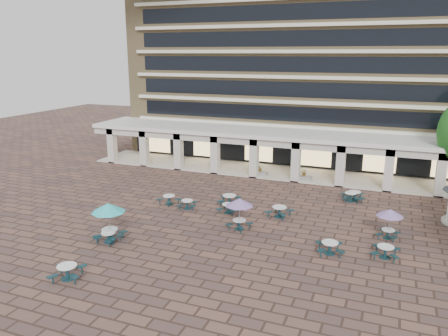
{
  "coord_description": "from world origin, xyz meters",
  "views": [
    {
      "loc": [
        10.52,
        -28.19,
        12.15
      ],
      "look_at": [
        -1.67,
        3.0,
        3.3
      ],
      "focal_mm": 35.0,
      "sensor_mm": 36.0,
      "label": 1
    }
  ],
  "objects_px": {
    "planter_left": "(260,172)",
    "picnic_table_0": "(67,271)",
    "picnic_table_1": "(108,236)",
    "planter_right": "(304,177)",
    "picnic_table_2": "(330,247)"
  },
  "relations": [
    {
      "from": "picnic_table_1",
      "to": "planter_left",
      "type": "distance_m",
      "value": 19.6
    },
    {
      "from": "picnic_table_1",
      "to": "planter_right",
      "type": "xyz_separation_m",
      "value": [
        9.2,
        19.03,
        0.01
      ]
    },
    {
      "from": "picnic_table_0",
      "to": "planter_right",
      "type": "xyz_separation_m",
      "value": [
        8.41,
        23.9,
        -0.06
      ]
    },
    {
      "from": "picnic_table_0",
      "to": "picnic_table_2",
      "type": "bearing_deg",
      "value": 12.69
    },
    {
      "from": "picnic_table_1",
      "to": "planter_left",
      "type": "height_order",
      "value": "planter_left"
    },
    {
      "from": "planter_left",
      "to": "planter_right",
      "type": "relative_size",
      "value": 1.0
    },
    {
      "from": "picnic_table_2",
      "to": "planter_right",
      "type": "relative_size",
      "value": 1.33
    },
    {
      "from": "planter_right",
      "to": "picnic_table_0",
      "type": "bearing_deg",
      "value": -109.39
    },
    {
      "from": "picnic_table_2",
      "to": "picnic_table_1",
      "type": "bearing_deg",
      "value": -178.93
    },
    {
      "from": "picnic_table_1",
      "to": "planter_right",
      "type": "relative_size",
      "value": 1.13
    },
    {
      "from": "picnic_table_2",
      "to": "picnic_table_0",
      "type": "bearing_deg",
      "value": -160.57
    },
    {
      "from": "picnic_table_0",
      "to": "picnic_table_1",
      "type": "relative_size",
      "value": 1.29
    },
    {
      "from": "picnic_table_2",
      "to": "planter_right",
      "type": "distance_m",
      "value": 16.1
    },
    {
      "from": "picnic_table_1",
      "to": "planter_right",
      "type": "height_order",
      "value": "planter_right"
    },
    {
      "from": "planter_left",
      "to": "picnic_table_0",
      "type": "bearing_deg",
      "value": -99.3
    }
  ]
}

